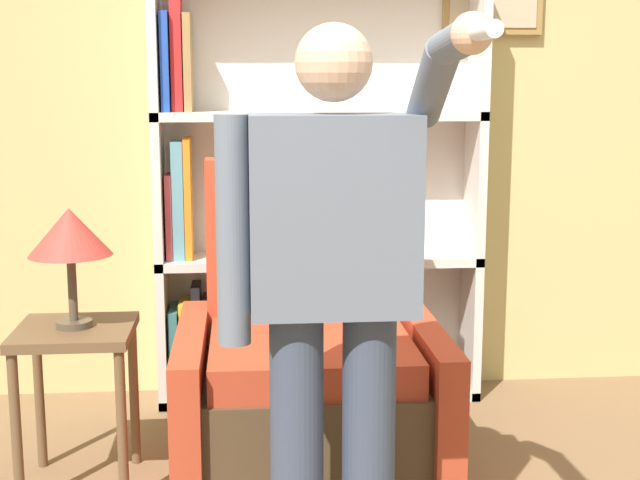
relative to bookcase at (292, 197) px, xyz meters
The scene contains 6 objects.
wall_back 0.53m from the bookcase, 38.24° to the left, with size 8.00×0.11×2.80m.
bookcase is the anchor object (origin of this frame).
armchair 1.03m from the bookcase, 89.46° to the right, with size 0.95×0.87×1.16m.
person_standing 1.65m from the bookcase, 89.47° to the right, with size 0.60×0.78×1.61m.
side_table 1.29m from the bookcase, 133.46° to the right, with size 0.41×0.41×0.60m.
table_lamp 1.20m from the bookcase, 133.46° to the right, with size 0.29×0.29×0.43m.
Camera 1 is at (-0.42, -2.12, 1.46)m, focal length 50.00 mm.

